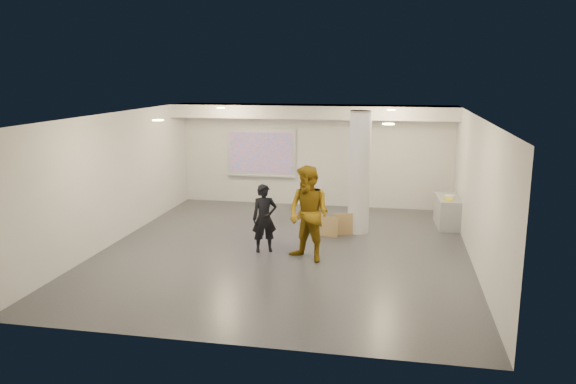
% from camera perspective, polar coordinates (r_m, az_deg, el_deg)
% --- Properties ---
extents(floor, '(8.00, 9.00, 0.01)m').
position_cam_1_polar(floor, '(12.57, -0.35, -5.96)').
color(floor, '#36393E').
rests_on(floor, ground).
extents(ceiling, '(8.00, 9.00, 0.01)m').
position_cam_1_polar(ceiling, '(11.99, -0.37, 7.81)').
color(ceiling, white).
rests_on(ceiling, floor).
extents(wall_back, '(8.00, 0.01, 3.00)m').
position_cam_1_polar(wall_back, '(16.57, 2.70, 3.74)').
color(wall_back, silver).
rests_on(wall_back, floor).
extents(wall_front, '(8.00, 0.01, 3.00)m').
position_cam_1_polar(wall_front, '(7.96, -6.74, -5.44)').
color(wall_front, silver).
rests_on(wall_front, floor).
extents(wall_left, '(0.01, 9.00, 3.00)m').
position_cam_1_polar(wall_left, '(13.54, -17.20, 1.36)').
color(wall_left, silver).
rests_on(wall_left, floor).
extents(wall_right, '(0.01, 9.00, 3.00)m').
position_cam_1_polar(wall_right, '(12.08, 18.59, 0.03)').
color(wall_right, silver).
rests_on(wall_right, floor).
extents(soffit_band, '(8.00, 1.10, 0.36)m').
position_cam_1_polar(soffit_band, '(15.89, 2.45, 8.18)').
color(soffit_band, silver).
rests_on(soffit_band, ceiling).
extents(downlight_nw, '(0.22, 0.22, 0.02)m').
position_cam_1_polar(downlight_nw, '(14.96, -6.84, 8.48)').
color(downlight_nw, '#E6DF8A').
rests_on(downlight_nw, ceiling).
extents(downlight_ne, '(0.22, 0.22, 0.02)m').
position_cam_1_polar(downlight_ne, '(14.26, 10.45, 8.20)').
color(downlight_ne, '#E6DF8A').
rests_on(downlight_ne, ceiling).
extents(downlight_sw, '(0.22, 0.22, 0.02)m').
position_cam_1_polar(downlight_sw, '(11.23, -13.08, 7.12)').
color(downlight_sw, '#E6DF8A').
rests_on(downlight_sw, ceiling).
extents(downlight_se, '(0.22, 0.22, 0.02)m').
position_cam_1_polar(downlight_se, '(10.27, 10.17, 6.81)').
color(downlight_se, '#E6DF8A').
rests_on(downlight_se, ceiling).
extents(column, '(0.52, 0.52, 3.00)m').
position_cam_1_polar(column, '(13.76, 7.26, 1.96)').
color(column, silver).
rests_on(column, floor).
extents(projection_screen, '(2.10, 0.13, 1.42)m').
position_cam_1_polar(projection_screen, '(16.82, -2.74, 3.96)').
color(projection_screen, silver).
rests_on(projection_screen, wall_back).
extents(credenza, '(0.63, 1.34, 0.76)m').
position_cam_1_polar(credenza, '(15.01, 15.90, -1.94)').
color(credenza, '#96999B').
rests_on(credenza, floor).
extents(papers_stack, '(0.31, 0.35, 0.02)m').
position_cam_1_polar(papers_stack, '(15.06, 16.09, -0.37)').
color(papers_stack, white).
rests_on(papers_stack, credenza).
extents(postit_pad, '(0.28, 0.33, 0.03)m').
position_cam_1_polar(postit_pad, '(14.65, 16.02, -0.69)').
color(postit_pad, yellow).
rests_on(postit_pad, credenza).
extents(cardboard_back, '(0.49, 0.24, 0.53)m').
position_cam_1_polar(cardboard_back, '(13.76, 5.60, -3.28)').
color(cardboard_back, olive).
rests_on(cardboard_back, floor).
extents(cardboard_front, '(0.47, 0.24, 0.49)m').
position_cam_1_polar(cardboard_front, '(13.57, 4.24, -3.54)').
color(cardboard_front, olive).
rests_on(cardboard_front, floor).
extents(woman, '(0.65, 0.54, 1.51)m').
position_cam_1_polar(woman, '(12.32, -2.41, -2.69)').
color(woman, black).
rests_on(woman, floor).
extents(man, '(1.22, 1.14, 2.01)m').
position_cam_1_polar(man, '(11.67, 2.12, -2.25)').
color(man, '#876210').
rests_on(man, floor).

